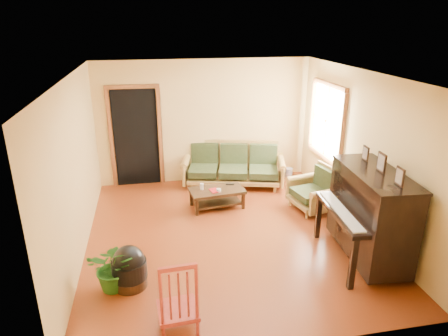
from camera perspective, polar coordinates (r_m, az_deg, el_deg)
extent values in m
plane|color=#5B210C|center=(6.71, 0.51, -9.41)|extent=(5.00, 5.00, 0.00)
cube|color=black|center=(8.51, -12.46, 4.19)|extent=(1.08, 0.16, 2.05)
cube|color=white|center=(7.98, 14.49, 6.48)|extent=(0.12, 1.36, 1.46)
cube|color=olive|center=(8.41, 1.35, 0.35)|extent=(2.25, 1.36, 0.90)
cube|color=black|center=(7.54, -1.02, -4.33)|extent=(1.06, 0.66, 0.36)
cube|color=olive|center=(7.53, 12.53, -2.93)|extent=(0.94, 0.97, 0.83)
cube|color=black|center=(6.14, 20.15, -6.51)|extent=(1.03, 1.62, 1.38)
cylinder|color=black|center=(5.58, -13.33, -14.22)|extent=(0.54, 0.54, 0.44)
cube|color=maroon|center=(4.71, -6.75, -17.28)|extent=(0.48, 0.52, 0.95)
cube|color=gold|center=(9.03, 7.22, 0.49)|extent=(0.42, 0.13, 0.56)
cylinder|color=#324198|center=(9.07, 9.21, -0.68)|extent=(0.21, 0.21, 0.22)
imported|color=#1E5518|center=(5.52, -15.47, -13.45)|extent=(0.74, 0.69, 0.67)
imported|color=maroon|center=(7.36, -1.93, -3.35)|extent=(0.20, 0.24, 0.02)
cylinder|color=white|center=(7.44, -3.19, -2.65)|extent=(0.09, 0.09, 0.12)
cylinder|color=white|center=(7.35, -0.76, -3.20)|extent=(0.10, 0.10, 0.06)
cube|color=black|center=(7.66, 0.84, -2.34)|extent=(0.17, 0.08, 0.02)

